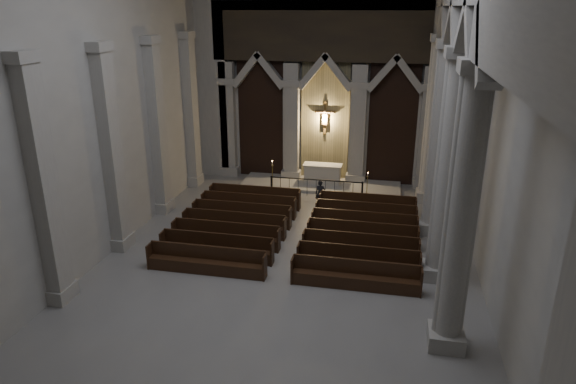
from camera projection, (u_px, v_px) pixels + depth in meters
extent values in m
plane|color=gray|center=(278.00, 283.00, 18.09)|extent=(24.00, 24.00, 0.00)
cube|color=#ABA9A0|center=(327.00, 70.00, 27.10)|extent=(14.00, 0.10, 12.00)
cube|color=#ABA9A0|center=(3.00, 352.00, 5.00)|extent=(14.00, 0.10, 12.00)
cube|color=#ABA9A0|center=(75.00, 106.00, 17.38)|extent=(0.10, 24.00, 12.00)
cube|color=#ABA9A0|center=(514.00, 124.00, 14.72)|extent=(0.10, 24.00, 12.00)
cube|color=#A9A69E|center=(228.00, 120.00, 28.62)|extent=(0.80, 0.50, 6.40)
cube|color=#A9A69E|center=(230.00, 171.00, 29.62)|extent=(1.05, 0.70, 0.50)
cube|color=#A9A69E|center=(227.00, 81.00, 27.89)|extent=(1.00, 0.65, 0.35)
cube|color=#A9A69E|center=(291.00, 123.00, 27.94)|extent=(0.80, 0.50, 6.40)
cube|color=#A9A69E|center=(291.00, 174.00, 28.94)|extent=(1.05, 0.70, 0.50)
cube|color=#A9A69E|center=(292.00, 83.00, 27.20)|extent=(1.00, 0.65, 0.35)
cube|color=#A9A69E|center=(358.00, 126.00, 27.25)|extent=(0.80, 0.50, 6.40)
cube|color=#A9A69E|center=(355.00, 178.00, 28.26)|extent=(1.05, 0.70, 0.50)
cube|color=#A9A69E|center=(360.00, 85.00, 26.52)|extent=(1.00, 0.65, 0.35)
cube|color=#A9A69E|center=(428.00, 129.00, 26.57)|extent=(0.80, 0.50, 6.40)
cube|color=#A9A69E|center=(422.00, 183.00, 27.58)|extent=(1.05, 0.70, 0.50)
cube|color=#A9A69E|center=(431.00, 87.00, 25.84)|extent=(1.00, 0.65, 0.35)
cube|color=black|center=(261.00, 115.00, 28.50)|extent=(2.60, 0.15, 7.00)
cube|color=#8E835C|center=(325.00, 118.00, 27.82)|extent=(2.60, 0.15, 7.00)
cube|color=black|center=(393.00, 120.00, 27.13)|extent=(2.60, 0.15, 7.00)
cube|color=black|center=(326.00, 31.00, 25.96)|extent=(12.00, 0.50, 3.00)
cube|color=#A9A69E|center=(214.00, 96.00, 28.33)|extent=(1.60, 0.50, 9.00)
cube|color=#A9A69E|center=(446.00, 104.00, 25.98)|extent=(1.60, 0.50, 9.00)
plane|color=#F6CC6E|center=(325.00, 118.00, 27.79)|extent=(1.50, 0.00, 1.50)
cube|color=brown|center=(325.00, 118.00, 27.70)|extent=(0.13, 0.08, 1.80)
cube|color=brown|center=(325.00, 112.00, 27.59)|extent=(1.10, 0.08, 0.13)
cube|color=#A17B5E|center=(325.00, 119.00, 27.67)|extent=(0.26, 0.10, 0.60)
sphere|color=#A17B5E|center=(325.00, 112.00, 27.53)|extent=(0.17, 0.17, 0.17)
cylinder|color=#A17B5E|center=(320.00, 112.00, 27.59)|extent=(0.45, 0.08, 0.08)
cylinder|color=#A17B5E|center=(330.00, 113.00, 27.49)|extent=(0.45, 0.08, 0.08)
cube|color=#A9A69E|center=(426.00, 195.00, 25.71)|extent=(1.00, 1.00, 0.50)
cylinder|color=#A9A69E|center=(433.00, 122.00, 24.44)|extent=(0.70, 0.70, 7.50)
cube|color=#A9A69E|center=(442.00, 38.00, 23.13)|extent=(0.95, 0.95, 0.35)
cube|color=#A9A69E|center=(430.00, 227.00, 22.03)|extent=(1.00, 1.00, 0.50)
cylinder|color=#A9A69E|center=(439.00, 142.00, 20.75)|extent=(0.70, 0.70, 7.50)
cube|color=#A9A69E|center=(449.00, 44.00, 19.44)|extent=(0.95, 0.95, 0.35)
cube|color=#A9A69E|center=(437.00, 271.00, 18.35)|extent=(1.00, 1.00, 0.50)
cylinder|color=#A9A69E|center=(448.00, 172.00, 17.07)|extent=(0.70, 0.70, 7.50)
cube|color=#A9A69E|center=(461.00, 52.00, 15.76)|extent=(0.95, 0.95, 0.35)
cube|color=#A9A69E|center=(446.00, 338.00, 14.66)|extent=(1.00, 1.00, 0.50)
cylinder|color=#A9A69E|center=(461.00, 217.00, 13.39)|extent=(0.70, 0.70, 7.50)
cube|color=#A9A69E|center=(480.00, 66.00, 12.08)|extent=(0.95, 0.95, 0.35)
cube|color=#A9A69E|center=(432.00, 102.00, 25.98)|extent=(0.55, 1.20, 9.20)
cube|color=#A9A69E|center=(196.00, 180.00, 28.04)|extent=(0.60, 1.00, 0.50)
cube|color=#A9A69E|center=(191.00, 112.00, 26.76)|extent=(0.50, 0.80, 7.50)
cube|color=#A9A69E|center=(186.00, 35.00, 25.45)|extent=(0.60, 1.00, 0.35)
cube|color=#A9A69E|center=(165.00, 206.00, 24.35)|extent=(0.60, 1.00, 0.50)
cube|color=#A9A69E|center=(158.00, 129.00, 23.08)|extent=(0.50, 0.80, 7.50)
cube|color=#A9A69E|center=(150.00, 40.00, 21.77)|extent=(0.60, 1.00, 0.35)
cube|color=#A9A69E|center=(123.00, 242.00, 20.67)|extent=(0.60, 1.00, 0.50)
cube|color=#A9A69E|center=(112.00, 152.00, 19.39)|extent=(0.50, 0.80, 7.50)
cube|color=#A9A69E|center=(99.00, 46.00, 18.08)|extent=(0.60, 1.00, 0.35)
cube|color=#A9A69E|center=(62.00, 293.00, 16.99)|extent=(0.60, 1.00, 0.50)
cube|color=#A9A69E|center=(44.00, 186.00, 15.71)|extent=(0.50, 0.80, 7.50)
cube|color=#A9A69E|center=(22.00, 57.00, 14.40)|extent=(0.60, 1.00, 0.35)
cube|color=#A9A69E|center=(321.00, 185.00, 27.83)|extent=(8.50, 2.60, 0.15)
cube|color=beige|center=(322.00, 174.00, 27.71)|extent=(1.91, 0.74, 1.01)
cube|color=white|center=(323.00, 165.00, 27.53)|extent=(2.07, 0.83, 0.04)
cube|color=black|center=(316.00, 180.00, 26.04)|extent=(4.68, 0.05, 0.05)
cube|color=black|center=(272.00, 185.00, 26.62)|extent=(0.09, 0.09, 0.94)
cube|color=black|center=(362.00, 191.00, 25.74)|extent=(0.09, 0.09, 0.94)
cylinder|color=black|center=(280.00, 186.00, 26.54)|extent=(0.02, 0.02, 0.86)
cylinder|color=black|center=(289.00, 186.00, 26.45)|extent=(0.02, 0.02, 0.86)
cylinder|color=black|center=(298.00, 187.00, 26.37)|extent=(0.02, 0.02, 0.86)
cylinder|color=black|center=(307.00, 188.00, 26.28)|extent=(0.02, 0.02, 0.86)
cylinder|color=black|center=(316.00, 188.00, 26.19)|extent=(0.02, 0.02, 0.86)
cylinder|color=black|center=(325.00, 189.00, 26.10)|extent=(0.02, 0.02, 0.86)
cylinder|color=black|center=(334.00, 189.00, 26.01)|extent=(0.02, 0.02, 0.86)
cylinder|color=black|center=(344.00, 190.00, 25.92)|extent=(0.02, 0.02, 0.86)
cylinder|color=black|center=(353.00, 191.00, 25.83)|extent=(0.02, 0.02, 0.86)
cylinder|color=#A28B31|center=(273.00, 188.00, 27.51)|extent=(0.26, 0.26, 0.05)
cylinder|color=#A28B31|center=(272.00, 177.00, 27.30)|extent=(0.04, 0.04, 1.24)
cylinder|color=#A28B31|center=(272.00, 165.00, 27.08)|extent=(0.13, 0.13, 0.02)
cylinder|color=beige|center=(272.00, 163.00, 27.05)|extent=(0.05, 0.05, 0.22)
sphere|color=#EBA552|center=(272.00, 161.00, 27.00)|extent=(0.05, 0.05, 0.05)
cylinder|color=#A28B31|center=(366.00, 196.00, 26.35)|extent=(0.22, 0.22, 0.05)
cylinder|color=#A28B31|center=(367.00, 186.00, 26.18)|extent=(0.03, 0.03, 1.04)
cylinder|color=#A28B31|center=(368.00, 176.00, 26.00)|extent=(0.11, 0.11, 0.02)
cylinder|color=beige|center=(368.00, 175.00, 25.97)|extent=(0.04, 0.04, 0.18)
sphere|color=#EBA552|center=(368.00, 173.00, 25.93)|extent=(0.04, 0.04, 0.04)
cube|color=black|center=(255.00, 202.00, 24.92)|extent=(4.40, 0.42, 0.47)
cube|color=black|center=(256.00, 191.00, 24.93)|extent=(4.40, 0.07, 0.52)
cube|color=black|center=(212.00, 194.00, 25.26)|extent=(0.06, 0.47, 0.94)
cube|color=black|center=(299.00, 201.00, 24.42)|extent=(0.06, 0.47, 0.94)
cube|color=black|center=(367.00, 210.00, 23.89)|extent=(4.40, 0.42, 0.47)
cube|color=black|center=(368.00, 199.00, 23.91)|extent=(4.40, 0.07, 0.52)
cube|color=black|center=(320.00, 202.00, 24.23)|extent=(0.06, 0.47, 0.94)
cube|color=black|center=(416.00, 209.00, 23.40)|extent=(0.06, 0.47, 0.94)
cube|color=black|center=(249.00, 210.00, 23.88)|extent=(4.40, 0.42, 0.47)
cube|color=black|center=(249.00, 199.00, 23.89)|extent=(4.40, 0.07, 0.52)
cube|color=black|center=(204.00, 202.00, 24.22)|extent=(0.06, 0.47, 0.94)
cube|color=black|center=(295.00, 209.00, 23.38)|extent=(0.06, 0.47, 0.94)
cube|color=black|center=(365.00, 219.00, 22.86)|extent=(4.40, 0.42, 0.47)
cube|color=black|center=(366.00, 207.00, 22.87)|extent=(4.40, 0.07, 0.52)
cube|color=black|center=(317.00, 211.00, 23.19)|extent=(0.06, 0.47, 0.94)
cube|color=black|center=(416.00, 218.00, 22.36)|extent=(0.06, 0.47, 0.94)
cube|color=black|center=(242.00, 220.00, 22.84)|extent=(4.40, 0.42, 0.47)
cube|color=black|center=(243.00, 208.00, 22.86)|extent=(4.40, 0.07, 0.52)
cube|color=black|center=(195.00, 211.00, 23.18)|extent=(0.06, 0.47, 0.94)
cube|color=black|center=(290.00, 219.00, 22.34)|extent=(0.06, 0.47, 0.94)
cube|color=black|center=(364.00, 230.00, 21.82)|extent=(4.40, 0.42, 0.47)
cube|color=black|center=(365.00, 217.00, 21.83)|extent=(4.40, 0.07, 0.52)
cube|color=black|center=(313.00, 220.00, 22.15)|extent=(0.06, 0.47, 0.94)
cube|color=black|center=(417.00, 229.00, 21.32)|extent=(0.06, 0.47, 0.94)
cube|color=black|center=(234.00, 230.00, 21.80)|extent=(4.40, 0.42, 0.47)
cube|color=black|center=(235.00, 217.00, 21.82)|extent=(4.40, 0.07, 0.52)
cube|color=black|center=(185.00, 221.00, 22.14)|extent=(0.06, 0.47, 0.94)
cube|color=black|center=(285.00, 229.00, 21.31)|extent=(0.06, 0.47, 0.94)
cube|color=black|center=(362.00, 241.00, 20.78)|extent=(4.40, 0.42, 0.47)
cube|color=black|center=(363.00, 228.00, 20.79)|extent=(4.40, 0.07, 0.52)
cube|color=black|center=(308.00, 231.00, 21.12)|extent=(0.06, 0.47, 0.94)
cube|color=black|center=(418.00, 240.00, 20.28)|extent=(0.06, 0.47, 0.94)
cube|color=black|center=(226.00, 241.00, 20.76)|extent=(4.40, 0.42, 0.47)
cube|color=black|center=(227.00, 228.00, 20.78)|extent=(4.40, 0.07, 0.52)
cube|color=black|center=(175.00, 231.00, 21.10)|extent=(0.06, 0.47, 0.94)
cube|color=black|center=(279.00, 240.00, 20.27)|extent=(0.06, 0.47, 0.94)
cube|color=black|center=(360.00, 253.00, 19.74)|extent=(4.40, 0.42, 0.47)
cube|color=black|center=(361.00, 239.00, 19.76)|extent=(4.40, 0.07, 0.52)
cube|color=black|center=(304.00, 243.00, 20.08)|extent=(0.06, 0.47, 0.94)
cube|color=black|center=(419.00, 253.00, 19.24)|extent=(0.06, 0.47, 0.94)
cube|color=black|center=(217.00, 253.00, 19.73)|extent=(4.40, 0.42, 0.47)
cube|color=black|center=(218.00, 239.00, 19.74)|extent=(4.40, 0.07, 0.52)
cube|color=black|center=(163.00, 243.00, 20.06)|extent=(0.06, 0.47, 0.94)
cube|color=black|center=(272.00, 253.00, 19.23)|extent=(0.06, 0.47, 0.94)
cube|color=black|center=(358.00, 267.00, 18.70)|extent=(4.40, 0.42, 0.47)
cube|color=black|center=(359.00, 252.00, 18.72)|extent=(4.40, 0.07, 0.52)
cube|color=black|center=(298.00, 255.00, 19.04)|extent=(0.06, 0.47, 0.94)
cube|color=black|center=(420.00, 267.00, 18.21)|extent=(0.06, 0.47, 0.94)
cube|color=black|center=(206.00, 267.00, 18.69)|extent=(4.40, 0.42, 0.47)
cube|color=black|center=(208.00, 252.00, 18.70)|extent=(4.40, 0.07, 0.52)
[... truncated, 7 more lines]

